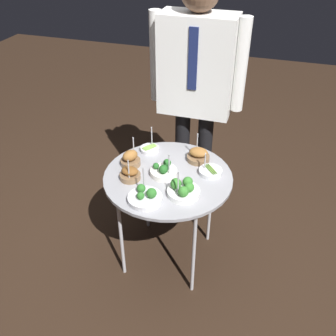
{
  "coord_description": "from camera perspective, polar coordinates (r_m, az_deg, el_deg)",
  "views": [
    {
      "loc": [
        0.49,
        -1.57,
        1.84
      ],
      "look_at": [
        0.0,
        0.0,
        0.68
      ],
      "focal_mm": 40.0,
      "sensor_mm": 36.0,
      "label": 1
    }
  ],
  "objects": [
    {
      "name": "ground_plane",
      "position": [
        2.47,
        0.0,
        -13.0
      ],
      "size": [
        8.0,
        8.0,
        0.0
      ],
      "primitive_type": "plane",
      "color": "black"
    },
    {
      "name": "serving_cart",
      "position": [
        2.07,
        0.0,
        -2.04
      ],
      "size": [
        0.71,
        0.71,
        0.63
      ],
      "color": "#939399",
      "rests_on": "ground_plane"
    },
    {
      "name": "bowl_asparagus_far_rim",
      "position": [
        2.24,
        -2.8,
        2.95
      ],
      "size": [
        0.11,
        0.11,
        0.15
      ],
      "color": "silver",
      "rests_on": "serving_cart"
    },
    {
      "name": "bowl_broccoli_front_left",
      "position": [
        2.03,
        -0.64,
        -0.36
      ],
      "size": [
        0.15,
        0.15,
        0.15
      ],
      "color": "silver",
      "rests_on": "serving_cart"
    },
    {
      "name": "bowl_roast_mid_left",
      "position": [
        2.01,
        -5.81,
        -0.93
      ],
      "size": [
        0.11,
        0.11,
        0.14
      ],
      "color": "brown",
      "rests_on": "serving_cart"
    },
    {
      "name": "bowl_asparagus_back_left",
      "position": [
        2.06,
        6.49,
        -0.53
      ],
      "size": [
        0.13,
        0.13,
        0.13
      ],
      "color": "silver",
      "rests_on": "serving_cart"
    },
    {
      "name": "bowl_broccoli_front_right",
      "position": [
        1.86,
        -3.48,
        -4.42
      ],
      "size": [
        0.17,
        0.17,
        0.17
      ],
      "color": "silver",
      "rests_on": "serving_cart"
    },
    {
      "name": "bowl_broccoli_front_center",
      "position": [
        1.89,
        2.37,
        -3.32
      ],
      "size": [
        0.17,
        0.17,
        0.17
      ],
      "color": "white",
      "rests_on": "serving_cart"
    },
    {
      "name": "bowl_roast_back_right",
      "position": [
        2.15,
        4.64,
        1.94
      ],
      "size": [
        0.13,
        0.13,
        0.16
      ],
      "color": "brown",
      "rests_on": "serving_cart"
    },
    {
      "name": "bowl_roast_center",
      "position": [
        2.12,
        -5.75,
        1.38
      ],
      "size": [
        0.11,
        0.11,
        0.17
      ],
      "color": "brown",
      "rests_on": "serving_cart"
    },
    {
      "name": "waiter_figure",
      "position": [
        2.3,
        4.36,
        13.58
      ],
      "size": [
        0.58,
        0.22,
        1.57
      ],
      "color": "black",
      "rests_on": "ground_plane"
    }
  ]
}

